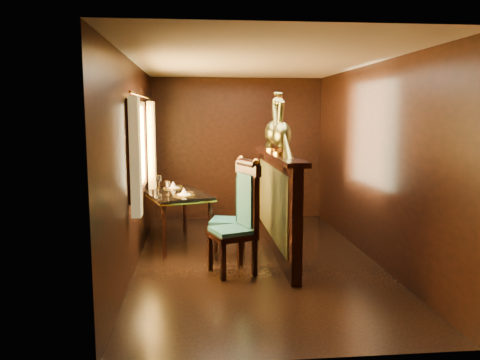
{
  "coord_description": "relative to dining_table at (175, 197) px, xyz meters",
  "views": [
    {
      "loc": [
        -0.76,
        -5.8,
        1.87
      ],
      "look_at": [
        -0.18,
        0.19,
        1.02
      ],
      "focal_mm": 35.0,
      "sensor_mm": 36.0,
      "label": 1
    }
  ],
  "objects": [
    {
      "name": "room_shell",
      "position": [
        0.97,
        -0.82,
        0.89
      ],
      "size": [
        3.04,
        5.04,
        2.52
      ],
      "color": "black",
      "rests_on": "ground"
    },
    {
      "name": "partition",
      "position": [
        1.38,
        -0.54,
        0.02
      ],
      "size": [
        0.26,
        2.7,
        1.36
      ],
      "color": "black",
      "rests_on": "ground"
    },
    {
      "name": "peacock_left",
      "position": [
        1.38,
        -0.87,
        1.06
      ],
      "size": [
        0.25,
        0.65,
        0.78
      ],
      "primitive_type": null,
      "color": "#1A4F33",
      "rests_on": "partition"
    },
    {
      "name": "dining_table",
      "position": [
        0.0,
        0.0,
        0.0
      ],
      "size": [
        1.15,
        1.47,
        0.96
      ],
      "rotation": [
        0.0,
        0.0,
        0.33
      ],
      "color": "black",
      "rests_on": "ground"
    },
    {
      "name": "ground",
      "position": [
        1.05,
        -0.84,
        -0.69
      ],
      "size": [
        5.0,
        5.0,
        0.0
      ],
      "primitive_type": "plane",
      "color": "black",
      "rests_on": "ground"
    },
    {
      "name": "chair_left",
      "position": [
        0.83,
        -1.27,
        0.02
      ],
      "size": [
        0.63,
        0.65,
        1.37
      ],
      "rotation": [
        0.0,
        0.0,
        0.34
      ],
      "color": "black",
      "rests_on": "ground"
    },
    {
      "name": "peacock_right",
      "position": [
        1.38,
        -0.25,
        1.07
      ],
      "size": [
        0.25,
        0.67,
        0.79
      ],
      "primitive_type": null,
      "color": "#1A4F33",
      "rests_on": "partition"
    },
    {
      "name": "chair_right",
      "position": [
        0.82,
        -0.7,
        -0.03
      ],
      "size": [
        0.56,
        0.57,
        1.27
      ],
      "rotation": [
        0.0,
        0.0,
        -0.24
      ],
      "color": "black",
      "rests_on": "ground"
    }
  ]
}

